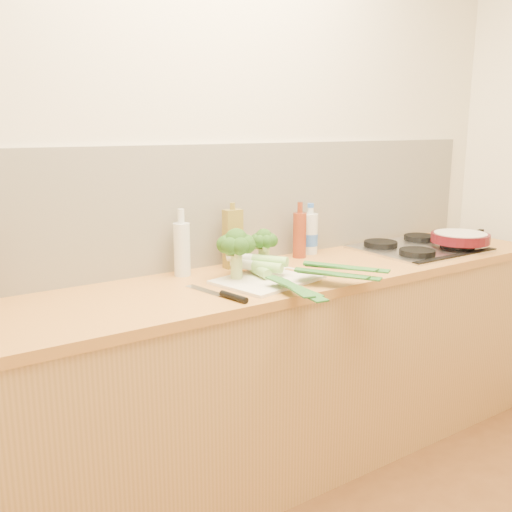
{
  "coord_description": "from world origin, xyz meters",
  "views": [
    {
      "loc": [
        -1.25,
        -0.71,
        1.52
      ],
      "look_at": [
        -0.05,
        1.1,
        1.02
      ],
      "focal_mm": 40.0,
      "sensor_mm": 36.0,
      "label": 1
    }
  ],
  "objects_px": {
    "gas_hob": "(419,247)",
    "chefs_knife": "(226,295)",
    "chopping_board": "(268,279)",
    "skillet": "(460,237)"
  },
  "relations": [
    {
      "from": "gas_hob",
      "to": "chefs_knife",
      "type": "bearing_deg",
      "value": -172.2
    },
    {
      "from": "gas_hob",
      "to": "chopping_board",
      "type": "relative_size",
      "value": 1.44
    },
    {
      "from": "gas_hob",
      "to": "skillet",
      "type": "distance_m",
      "value": 0.21
    },
    {
      "from": "chefs_knife",
      "to": "skillet",
      "type": "bearing_deg",
      "value": -8.95
    },
    {
      "from": "gas_hob",
      "to": "skillet",
      "type": "height_order",
      "value": "skillet"
    },
    {
      "from": "gas_hob",
      "to": "chefs_knife",
      "type": "xyz_separation_m",
      "value": [
        -1.25,
        -0.17,
        -0.01
      ]
    },
    {
      "from": "gas_hob",
      "to": "chefs_knife",
      "type": "distance_m",
      "value": 1.26
    },
    {
      "from": "chopping_board",
      "to": "chefs_knife",
      "type": "relative_size",
      "value": 1.23
    },
    {
      "from": "gas_hob",
      "to": "chopping_board",
      "type": "height_order",
      "value": "gas_hob"
    },
    {
      "from": "chopping_board",
      "to": "skillet",
      "type": "distance_m",
      "value": 1.16
    }
  ]
}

